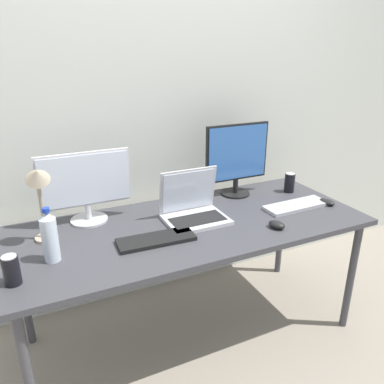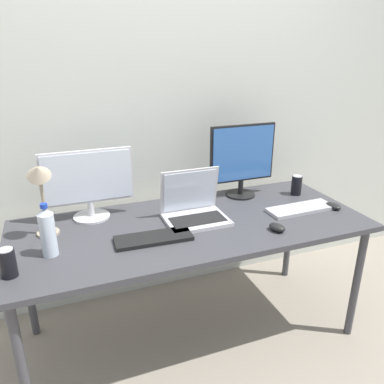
{
  "view_description": "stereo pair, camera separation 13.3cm",
  "coord_description": "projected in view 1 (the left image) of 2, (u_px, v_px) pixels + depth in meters",
  "views": [
    {
      "loc": [
        -0.77,
        -1.65,
        1.62
      ],
      "look_at": [
        0.0,
        0.0,
        0.92
      ],
      "focal_mm": 35.0,
      "sensor_mm": 36.0,
      "label": 1
    },
    {
      "loc": [
        -0.64,
        -1.7,
        1.62
      ],
      "look_at": [
        0.0,
        0.0,
        0.92
      ],
      "focal_mm": 35.0,
      "sensor_mm": 36.0,
      "label": 2
    }
  ],
  "objects": [
    {
      "name": "keyboard_aux",
      "position": [
        296.0,
        206.0,
        2.21
      ],
      "size": [
        0.41,
        0.15,
        0.02
      ],
      "primitive_type": "cube",
      "rotation": [
        0.0,
        0.0,
        0.03
      ],
      "color": "#B2B2B7",
      "rests_on": "work_desk"
    },
    {
      "name": "monitor_left",
      "position": [
        85.0,
        185.0,
        1.97
      ],
      "size": [
        0.48,
        0.2,
        0.38
      ],
      "color": "silver",
      "rests_on": "work_desk"
    },
    {
      "name": "laptop_silver",
      "position": [
        193.0,
        208.0,
        2.05
      ],
      "size": [
        0.33,
        0.26,
        0.27
      ],
      "color": "silver",
      "rests_on": "work_desk"
    },
    {
      "name": "desk_lamp",
      "position": [
        40.0,
        190.0,
        1.71
      ],
      "size": [
        0.11,
        0.18,
        0.41
      ],
      "color": "tan",
      "rests_on": "work_desk"
    },
    {
      "name": "ground_plane",
      "position": [
        192.0,
        332.0,
        2.28
      ],
      "size": [
        16.0,
        16.0,
        0.0
      ],
      "primitive_type": "plane",
      "color": "gray"
    },
    {
      "name": "soda_can_near_keyboard",
      "position": [
        11.0,
        270.0,
        1.48
      ],
      "size": [
        0.07,
        0.07,
        0.13
      ],
      "color": "black",
      "rests_on": "work_desk"
    },
    {
      "name": "work_desk",
      "position": [
        192.0,
        232.0,
        2.04
      ],
      "size": [
        1.9,
        0.79,
        0.74
      ],
      "color": "#424247",
      "rests_on": "ground"
    },
    {
      "name": "monitor_center",
      "position": [
        237.0,
        157.0,
        2.33
      ],
      "size": [
        0.43,
        0.19,
        0.46
      ],
      "color": "black",
      "rests_on": "work_desk"
    },
    {
      "name": "soda_can_by_laptop",
      "position": [
        290.0,
        183.0,
        2.43
      ],
      "size": [
        0.07,
        0.07,
        0.13
      ],
      "color": "black",
      "rests_on": "work_desk"
    },
    {
      "name": "mouse_by_keyboard",
      "position": [
        327.0,
        202.0,
        2.25
      ],
      "size": [
        0.08,
        0.11,
        0.03
      ],
      "primitive_type": "ellipsoid",
      "rotation": [
        0.0,
        0.0,
        0.16
      ],
      "color": "black",
      "rests_on": "work_desk"
    },
    {
      "name": "water_bottle",
      "position": [
        50.0,
        237.0,
        1.62
      ],
      "size": [
        0.07,
        0.07,
        0.25
      ],
      "color": "silver",
      "rests_on": "work_desk"
    },
    {
      "name": "wall_back",
      "position": [
        152.0,
        104.0,
        2.31
      ],
      "size": [
        7.0,
        0.08,
        2.6
      ],
      "primitive_type": "cube",
      "color": "silver",
      "rests_on": "ground"
    },
    {
      "name": "mouse_by_laptop",
      "position": [
        277.0,
        225.0,
        1.95
      ],
      "size": [
        0.09,
        0.11,
        0.04
      ],
      "primitive_type": "ellipsoid",
      "rotation": [
        0.0,
        0.0,
        0.34
      ],
      "color": "black",
      "rests_on": "work_desk"
    },
    {
      "name": "keyboard_main",
      "position": [
        156.0,
        240.0,
        1.82
      ],
      "size": [
        0.38,
        0.15,
        0.02
      ],
      "primitive_type": "cube",
      "rotation": [
        0.0,
        0.0,
        -0.05
      ],
      "color": "black",
      "rests_on": "work_desk"
    }
  ]
}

